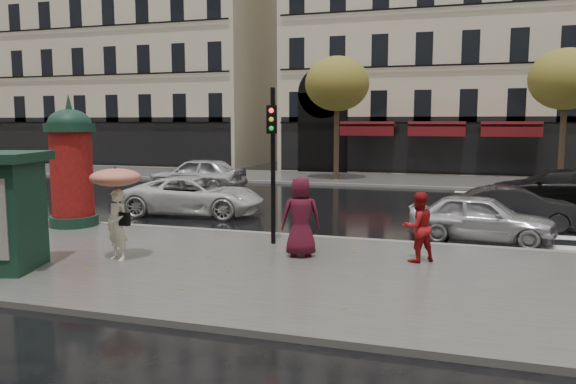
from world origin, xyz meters
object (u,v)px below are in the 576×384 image
(car_darkgrey, at_px, (515,208))
(car_silver, at_px, (481,218))
(traffic_light, at_px, (273,150))
(car_black, at_px, (552,187))
(man_burgundy, at_px, (301,217))
(woman_umbrella, at_px, (116,198))
(morris_column, at_px, (71,163))
(woman_red, at_px, (418,227))
(car_white, at_px, (195,196))
(car_far_silver, at_px, (197,174))

(car_darkgrey, bearing_deg, car_silver, 152.79)
(traffic_light, relative_size, car_black, 0.83)
(man_burgundy, distance_m, car_silver, 5.37)
(woman_umbrella, distance_m, morris_column, 5.00)
(woman_red, height_order, morris_column, morris_column)
(morris_column, bearing_deg, car_silver, 8.94)
(morris_column, bearing_deg, woman_red, -7.86)
(car_silver, relative_size, car_white, 0.79)
(car_black, bearing_deg, woman_red, -20.42)
(car_silver, bearing_deg, car_far_silver, 64.49)
(car_far_silver, bearing_deg, morris_column, 5.35)
(woman_red, distance_m, car_black, 11.97)
(morris_column, xyz_separation_m, traffic_light, (6.54, -0.68, 0.52))
(car_far_silver, bearing_deg, car_silver, 58.56)
(morris_column, xyz_separation_m, car_silver, (11.61, 1.83, -1.35))
(morris_column, distance_m, car_black, 17.49)
(car_far_silver, bearing_deg, woman_umbrella, 20.12)
(car_black, bearing_deg, car_darkgrey, -17.16)
(car_silver, relative_size, car_far_silver, 0.83)
(woman_umbrella, height_order, car_far_silver, woman_umbrella)
(car_silver, height_order, car_black, car_black)
(traffic_light, bearing_deg, man_burgundy, -44.70)
(man_burgundy, bearing_deg, traffic_light, -64.03)
(woman_umbrella, xyz_separation_m, woman_red, (6.44, 1.87, -0.63))
(car_silver, relative_size, car_black, 0.80)
(car_white, height_order, car_black, car_black)
(car_silver, height_order, car_darkgrey, car_silver)
(man_burgundy, distance_m, car_darkgrey, 7.76)
(man_burgundy, height_order, car_far_silver, man_burgundy)
(morris_column, height_order, traffic_light, traffic_light)
(man_burgundy, bearing_deg, car_far_silver, -73.28)
(woman_umbrella, bearing_deg, morris_column, 138.86)
(car_silver, bearing_deg, woman_umbrella, 130.02)
(traffic_light, xyz_separation_m, car_white, (-4.28, 4.14, -1.84))
(traffic_light, height_order, car_silver, traffic_light)
(man_burgundy, xyz_separation_m, car_far_silver, (-8.29, 11.39, -0.27))
(man_burgundy, height_order, car_darkgrey, man_burgundy)
(car_white, relative_size, car_far_silver, 1.05)
(woman_umbrella, distance_m, car_silver, 9.41)
(woman_umbrella, distance_m, woman_red, 6.73)
(woman_umbrella, bearing_deg, car_far_silver, 109.02)
(car_darkgrey, bearing_deg, car_black, -20.35)
(man_burgundy, distance_m, car_white, 7.41)
(car_black, xyz_separation_m, car_far_silver, (-15.17, -0.08, 0.09))
(woman_red, bearing_deg, car_darkgrey, -151.06)
(car_silver, bearing_deg, man_burgundy, 138.11)
(traffic_light, xyz_separation_m, car_darkgrey, (6.13, 4.82, -1.88))
(woman_red, xyz_separation_m, man_burgundy, (-2.62, -0.29, 0.15))
(woman_red, bearing_deg, woman_umbrella, -20.83)
(traffic_light, height_order, car_black, traffic_light)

